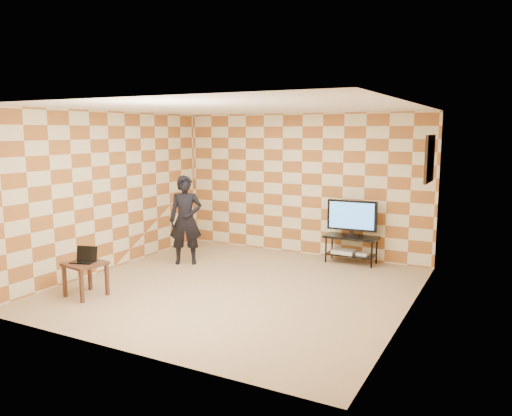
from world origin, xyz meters
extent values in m
plane|color=tan|center=(0.00, 0.00, 0.00)|extent=(5.00, 5.00, 0.00)
cube|color=beige|center=(0.00, 2.50, 1.35)|extent=(5.00, 0.02, 2.70)
cube|color=beige|center=(0.00, -2.50, 1.35)|extent=(5.00, 0.02, 2.70)
cube|color=beige|center=(-2.50, 0.00, 1.35)|extent=(0.02, 5.00, 2.70)
cube|color=beige|center=(2.50, 0.00, 1.35)|extent=(0.02, 5.00, 2.70)
cube|color=white|center=(0.00, 0.00, 2.70)|extent=(5.00, 5.00, 0.02)
cube|color=black|center=(2.47, 1.55, 1.95)|extent=(0.04, 0.72, 0.72)
cube|color=black|center=(2.47, 1.55, 1.95)|extent=(0.04, 0.03, 0.68)
cube|color=black|center=(2.47, 1.55, 1.95)|extent=(0.04, 0.68, 0.03)
cube|color=black|center=(1.10, 2.20, 0.48)|extent=(0.95, 0.43, 0.04)
cube|color=black|center=(1.10, 2.20, 0.16)|extent=(0.86, 0.38, 0.03)
cylinder|color=black|center=(0.68, 2.03, 0.25)|extent=(0.03, 0.03, 0.50)
cylinder|color=black|center=(0.68, 2.37, 0.25)|extent=(0.03, 0.03, 0.50)
cylinder|color=black|center=(1.52, 2.03, 0.25)|extent=(0.03, 0.03, 0.50)
cylinder|color=black|center=(1.52, 2.37, 0.25)|extent=(0.03, 0.03, 0.50)
cube|color=black|center=(1.10, 2.20, 0.51)|extent=(0.27, 0.19, 0.03)
cube|color=black|center=(1.10, 2.20, 0.57)|extent=(0.07, 0.05, 0.08)
cube|color=black|center=(1.10, 2.20, 0.88)|extent=(0.89, 0.12, 0.55)
cube|color=#3171BA|center=(1.10, 2.17, 0.88)|extent=(0.80, 0.07, 0.47)
cube|color=silver|center=(0.98, 2.17, 0.21)|extent=(0.41, 0.30, 0.07)
cube|color=silver|center=(1.31, 2.19, 0.20)|extent=(0.22, 0.17, 0.05)
cube|color=#392012|center=(-1.75, -1.35, 0.48)|extent=(0.57, 0.57, 0.04)
cube|color=#392012|center=(-1.99, -1.52, 0.23)|extent=(0.05, 0.05, 0.46)
cube|color=#392012|center=(-1.93, -1.11, 0.23)|extent=(0.05, 0.05, 0.46)
cube|color=#392012|center=(-1.58, -1.59, 0.23)|extent=(0.05, 0.05, 0.46)
cube|color=#392012|center=(-1.51, -1.18, 0.23)|extent=(0.05, 0.05, 0.46)
cube|color=black|center=(-1.78, -1.36, 0.51)|extent=(0.37, 0.31, 0.02)
cube|color=black|center=(-1.81, -1.25, 0.61)|extent=(0.32, 0.14, 0.20)
imported|color=black|center=(-1.53, 0.81, 0.80)|extent=(0.69, 0.62, 1.59)
camera|label=1|loc=(3.64, -6.37, 2.36)|focal=35.00mm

